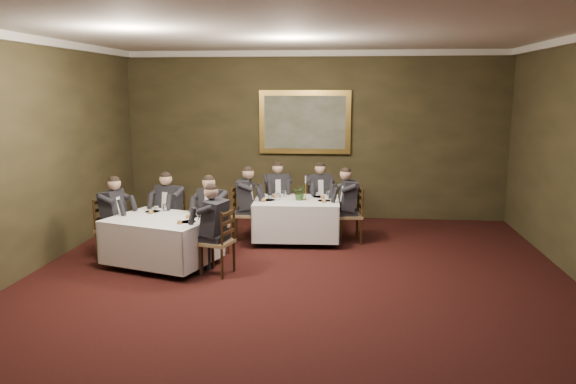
% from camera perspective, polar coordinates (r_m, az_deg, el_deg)
% --- Properties ---
extents(ground, '(10.00, 10.00, 0.00)m').
position_cam_1_polar(ground, '(7.39, 0.28, -11.22)').
color(ground, black).
rests_on(ground, ground).
extents(ceiling, '(8.00, 10.00, 0.10)m').
position_cam_1_polar(ceiling, '(6.91, 0.31, 16.85)').
color(ceiling, silver).
rests_on(ceiling, back_wall).
extents(back_wall, '(8.00, 0.10, 3.50)m').
position_cam_1_polar(back_wall, '(11.90, 2.66, 5.73)').
color(back_wall, '#2E2A17').
rests_on(back_wall, ground).
extents(front_wall, '(8.00, 0.10, 3.50)m').
position_cam_1_polar(front_wall, '(2.19, -13.15, -16.53)').
color(front_wall, '#2E2A17').
rests_on(front_wall, ground).
extents(crown_molding, '(8.00, 10.00, 0.12)m').
position_cam_1_polar(crown_molding, '(6.90, 0.31, 16.35)').
color(crown_molding, white).
rests_on(crown_molding, back_wall).
extents(table_main, '(1.58, 1.23, 0.67)m').
position_cam_1_polar(table_main, '(10.13, 0.87, -2.55)').
color(table_main, black).
rests_on(table_main, ground).
extents(table_second, '(1.87, 1.63, 0.67)m').
position_cam_1_polar(table_second, '(8.96, -12.63, -4.55)').
color(table_second, black).
rests_on(table_second, ground).
extents(chair_main_backleft, '(0.53, 0.51, 1.00)m').
position_cam_1_polar(chair_main_backleft, '(10.95, -1.10, -2.44)').
color(chair_main_backleft, olive).
rests_on(chair_main_backleft, ground).
extents(diner_main_backleft, '(0.50, 0.56, 1.35)m').
position_cam_1_polar(diner_main_backleft, '(10.89, -1.10, -1.28)').
color(diner_main_backleft, black).
rests_on(diner_main_backleft, chair_main_backleft).
extents(chair_main_backright, '(0.52, 0.51, 1.00)m').
position_cam_1_polar(chair_main_backright, '(10.92, 3.17, -2.49)').
color(chair_main_backright, olive).
rests_on(chair_main_backright, ground).
extents(diner_main_backright, '(0.50, 0.56, 1.35)m').
position_cam_1_polar(diner_main_backright, '(10.86, 3.19, -1.33)').
color(diner_main_backright, black).
rests_on(diner_main_backright, chair_main_backright).
extents(chair_main_endleft, '(0.44, 0.46, 1.00)m').
position_cam_1_polar(chair_main_endleft, '(10.25, -4.52, -3.37)').
color(chair_main_endleft, olive).
rests_on(chair_main_endleft, ground).
extents(diner_main_endleft, '(0.50, 0.43, 1.35)m').
position_cam_1_polar(diner_main_endleft, '(10.20, -4.48, -2.13)').
color(diner_main_endleft, black).
rests_on(diner_main_endleft, chair_main_endleft).
extents(chair_main_endright, '(0.49, 0.50, 1.00)m').
position_cam_1_polar(chair_main_endright, '(10.18, 6.30, -3.51)').
color(chair_main_endright, olive).
rests_on(chair_main_endright, ground).
extents(diner_main_endright, '(0.54, 0.48, 1.35)m').
position_cam_1_polar(diner_main_endright, '(10.12, 6.26, -2.25)').
color(diner_main_endright, black).
rests_on(diner_main_endright, chair_main_endright).
extents(chair_sec_backleft, '(0.53, 0.52, 1.00)m').
position_cam_1_polar(chair_sec_backleft, '(9.87, -11.80, -4.12)').
color(chair_sec_backleft, olive).
rests_on(chair_sec_backleft, ground).
extents(diner_sec_backleft, '(0.51, 0.57, 1.35)m').
position_cam_1_polar(diner_sec_backleft, '(9.80, -11.89, -2.84)').
color(diner_sec_backleft, black).
rests_on(diner_sec_backleft, chair_sec_backleft).
extents(chair_sec_backright, '(0.55, 0.54, 1.00)m').
position_cam_1_polar(chair_sec_backright, '(9.41, -7.61, -4.69)').
color(chair_sec_backright, olive).
rests_on(chair_sec_backright, ground).
extents(diner_sec_backright, '(0.53, 0.58, 1.35)m').
position_cam_1_polar(diner_sec_backright, '(9.35, -7.68, -3.36)').
color(diner_sec_backright, black).
rests_on(diner_sec_backright, chair_sec_backright).
extents(chair_sec_endright, '(0.52, 0.54, 1.00)m').
position_cam_1_polar(chair_sec_endright, '(8.47, -7.13, -6.42)').
color(chair_sec_endright, olive).
rests_on(chair_sec_endright, ground).
extents(diner_sec_endright, '(0.57, 0.52, 1.35)m').
position_cam_1_polar(diner_sec_endright, '(8.41, -7.23, -4.92)').
color(diner_sec_endright, black).
rests_on(diner_sec_endright, chair_sec_endright).
extents(chair_sec_endleft, '(0.49, 0.50, 1.00)m').
position_cam_1_polar(chair_sec_endleft, '(9.60, -17.39, -4.79)').
color(chair_sec_endleft, olive).
rests_on(chair_sec_endleft, ground).
extents(diner_sec_endleft, '(0.54, 0.47, 1.35)m').
position_cam_1_polar(diner_sec_endleft, '(9.54, -17.41, -3.47)').
color(diner_sec_endleft, black).
rests_on(diner_sec_endleft, chair_sec_endleft).
extents(centerpiece, '(0.30, 0.27, 0.28)m').
position_cam_1_polar(centerpiece, '(10.03, 1.24, -0.02)').
color(centerpiece, '#2D5926').
rests_on(centerpiece, table_main).
extents(candlestick, '(0.07, 0.07, 0.45)m').
position_cam_1_polar(candlestick, '(10.05, 1.79, 0.13)').
color(candlestick, gold).
rests_on(candlestick, table_main).
extents(place_setting_table_main, '(0.33, 0.31, 0.14)m').
position_cam_1_polar(place_setting_table_main, '(10.42, -0.99, -0.24)').
color(place_setting_table_main, white).
rests_on(place_setting_table_main, table_main).
extents(place_setting_table_second, '(0.33, 0.31, 0.14)m').
position_cam_1_polar(place_setting_table_second, '(9.39, -13.25, -1.71)').
color(place_setting_table_second, white).
rests_on(place_setting_table_second, table_second).
extents(painting, '(1.92, 0.09, 1.32)m').
position_cam_1_polar(painting, '(11.82, 1.72, 7.10)').
color(painting, '#E4BA53').
rests_on(painting, back_wall).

